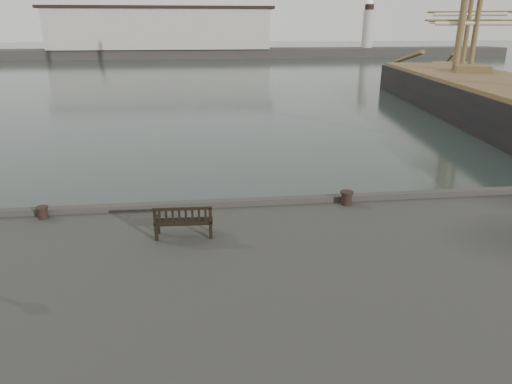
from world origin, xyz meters
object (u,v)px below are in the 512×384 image
at_px(bollard_left, 43,213).
at_px(bollard_right, 347,198).
at_px(tall_ship_far, 459,85).
at_px(bench, 184,227).

bearing_deg(bollard_left, bollard_right, 0.00).
bearing_deg(bollard_right, tall_ship_far, 55.75).
bearing_deg(tall_ship_far, bollard_right, -99.72).
bearing_deg(tall_ship_far, bollard_left, -108.80).
bearing_deg(tall_ship_far, bench, -103.63).
distance_m(bench, tall_ship_far, 45.97).
relative_size(bollard_left, tall_ship_far, 0.02).
bearing_deg(bench, tall_ship_far, 54.33).
bearing_deg(bench, bollard_left, 159.93).
xyz_separation_m(bollard_left, tall_ship_far, (32.49, 34.44, -1.04)).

